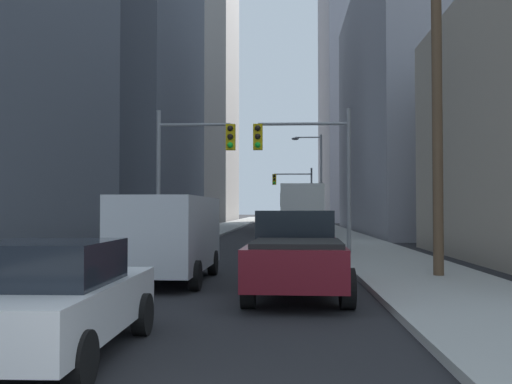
# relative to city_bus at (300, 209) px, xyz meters

# --- Properties ---
(sidewalk_left) EXTENTS (3.64, 160.00, 0.15)m
(sidewalk_left) POSITION_rel_city_bus_xyz_m (-7.40, 14.58, -1.85)
(sidewalk_left) COLOR #9E9E99
(sidewalk_left) RESTS_ON ground
(sidewalk_right) EXTENTS (3.64, 160.00, 0.15)m
(sidewalk_right) POSITION_rel_city_bus_xyz_m (2.81, 14.58, -1.85)
(sidewalk_right) COLOR #9E9E99
(sidewalk_right) RESTS_ON ground
(city_bus) EXTENTS (2.67, 11.51, 3.40)m
(city_bus) POSITION_rel_city_bus_xyz_m (0.00, 0.00, 0.00)
(city_bus) COLOR silver
(city_bus) RESTS_ON ground
(pickup_truck_maroon) EXTENTS (2.20, 5.46, 1.90)m
(pickup_truck_maroon) POSITION_rel_city_bus_xyz_m (-0.72, -25.45, -1.00)
(pickup_truck_maroon) COLOR maroon
(pickup_truck_maroon) RESTS_ON ground
(cargo_van_silver) EXTENTS (2.16, 5.25, 2.26)m
(cargo_van_silver) POSITION_rel_city_bus_xyz_m (-4.05, -23.28, -0.64)
(cargo_van_silver) COLOR #B7BABF
(cargo_van_silver) RESTS_ON ground
(sedan_white) EXTENTS (1.95, 4.23, 1.52)m
(sedan_white) POSITION_rel_city_bus_xyz_m (-4.01, -31.18, -1.16)
(sedan_white) COLOR white
(sedan_white) RESTS_ON ground
(sedan_navy) EXTENTS (1.95, 4.24, 1.52)m
(sedan_navy) POSITION_rel_city_bus_xyz_m (-0.70, -18.55, -1.16)
(sedan_navy) COLOR #141E4C
(sedan_navy) RESTS_ON ground
(sedan_grey) EXTENTS (1.95, 4.23, 1.52)m
(sedan_grey) POSITION_rel_city_bus_xyz_m (-0.58, -11.41, -1.16)
(sedan_grey) COLOR slate
(sedan_grey) RESTS_ON ground
(traffic_signal_near_left) EXTENTS (3.26, 0.44, 6.00)m
(traffic_signal_near_left) POSITION_rel_city_bus_xyz_m (-4.81, -15.13, 2.09)
(traffic_signal_near_left) COLOR gray
(traffic_signal_near_left) RESTS_ON ground
(traffic_signal_near_right) EXTENTS (3.95, 0.44, 6.00)m
(traffic_signal_near_right) POSITION_rel_city_bus_xyz_m (-0.09, -15.13, 2.12)
(traffic_signal_near_right) COLOR gray
(traffic_signal_near_right) RESTS_ON ground
(traffic_signal_far_right) EXTENTS (3.94, 0.44, 6.00)m
(traffic_signal_far_right) POSITION_rel_city_bus_xyz_m (-0.09, 18.64, 2.12)
(traffic_signal_far_right) COLOR gray
(traffic_signal_far_right) RESTS_ON ground
(utility_pole_right) EXTENTS (2.20, 0.28, 10.12)m
(utility_pole_right) POSITION_rel_city_bus_xyz_m (3.18, -22.70, 3.41)
(utility_pole_right) COLOR brown
(utility_pole_right) RESTS_ON ground
(street_lamp_right) EXTENTS (2.29, 0.32, 7.50)m
(street_lamp_right) POSITION_rel_city_bus_xyz_m (1.34, 4.66, 2.60)
(street_lamp_right) COLOR gray
(street_lamp_right) RESTS_ON ground
(building_left_mid_office) EXTENTS (24.36, 24.51, 28.26)m
(building_left_mid_office) POSITION_rel_city_bus_xyz_m (-22.46, 14.89, 12.20)
(building_left_mid_office) COLOR #4C515B
(building_left_mid_office) RESTS_ON ground
(building_left_far_tower) EXTENTS (23.36, 24.15, 47.56)m
(building_left_far_tower) POSITION_rel_city_bus_xyz_m (-21.42, 58.10, 21.85)
(building_left_far_tower) COLOR gray
(building_left_far_tower) RESTS_ON ground
(building_right_mid_block) EXTENTS (20.78, 29.70, 20.77)m
(building_right_mid_block) POSITION_rel_city_bus_xyz_m (15.27, 9.84, 8.46)
(building_right_mid_block) COLOR #93939E
(building_right_mid_block) RESTS_ON ground
(building_right_far_highrise) EXTENTS (14.22, 28.45, 53.80)m
(building_right_far_highrise) POSITION_rel_city_bus_xyz_m (12.25, 55.67, 24.97)
(building_right_far_highrise) COLOR #93939E
(building_right_far_highrise) RESTS_ON ground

